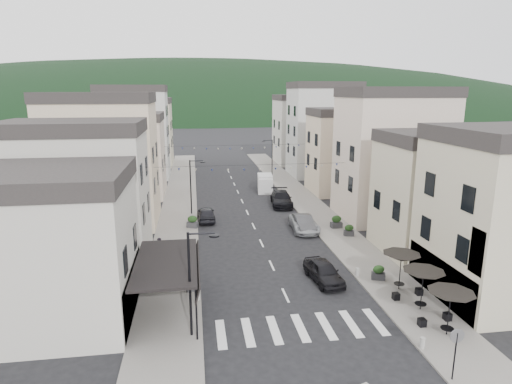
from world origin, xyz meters
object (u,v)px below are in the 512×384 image
at_px(parked_car_c, 304,223).
at_px(pedestrian_a, 187,262).
at_px(parked_car_a, 324,271).
at_px(parked_car_b, 303,223).
at_px(parked_car_e, 206,214).
at_px(delivery_van, 265,183).
at_px(pedestrian_b, 160,247).
at_px(parked_car_d, 281,199).

height_order(parked_car_c, pedestrian_a, pedestrian_a).
xyz_separation_m(parked_car_a, parked_car_c, (1.50, 11.22, -0.03)).
height_order(parked_car_b, parked_car_e, parked_car_b).
distance_m(parked_car_e, pedestrian_a, 13.09).
relative_size(parked_car_c, parked_car_e, 1.19).
bearing_deg(delivery_van, pedestrian_a, -104.17).
bearing_deg(pedestrian_b, parked_car_e, 80.75).
height_order(parked_car_d, delivery_van, delivery_van).
distance_m(parked_car_c, pedestrian_b, 14.15).
distance_m(parked_car_d, pedestrian_b, 19.43).
bearing_deg(pedestrian_b, parked_car_d, 61.50).
relative_size(parked_car_c, pedestrian_a, 3.37).
bearing_deg(delivery_van, parked_car_a, -83.88).
relative_size(parked_car_b, parked_car_c, 0.88).
xyz_separation_m(parked_car_b, parked_car_e, (-9.12, 4.61, -0.01)).
relative_size(parked_car_a, parked_car_d, 0.76).
bearing_deg(parked_car_a, parked_car_b, 75.91).
xyz_separation_m(parked_car_e, delivery_van, (8.28, 12.65, 0.40)).
distance_m(pedestrian_a, pedestrian_b, 3.97).
bearing_deg(pedestrian_a, parked_car_d, 42.84).
bearing_deg(pedestrian_b, parked_car_a, -14.40).
bearing_deg(parked_car_a, parked_car_e, 109.15).
distance_m(parked_car_d, pedestrian_a, 20.79).
bearing_deg(delivery_van, parked_car_e, -115.92).
distance_m(parked_car_a, parked_car_d, 20.66).
bearing_deg(pedestrian_a, parked_car_c, 21.30).
bearing_deg(parked_car_b, pedestrian_b, -158.14).
bearing_deg(parked_car_c, parked_car_a, -94.35).
distance_m(parked_car_c, delivery_van, 17.25).
height_order(parked_car_b, delivery_van, delivery_van).
distance_m(parked_car_c, pedestrian_a, 13.84).
height_order(parked_car_a, pedestrian_a, pedestrian_a).
bearing_deg(pedestrian_a, parked_car_e, 66.04).
distance_m(parked_car_b, parked_car_c, 0.10).
xyz_separation_m(pedestrian_a, pedestrian_b, (-2.21, 3.30, 0.02)).
bearing_deg(parked_car_b, parked_car_a, -96.44).
bearing_deg(parked_car_d, parked_car_b, -83.01).
bearing_deg(parked_car_b, pedestrian_a, -141.76).
bearing_deg(parked_car_b, parked_car_e, 153.95).
bearing_deg(parked_car_c, delivery_van, 96.30).
height_order(parked_car_a, delivery_van, delivery_van).
relative_size(parked_car_b, parked_car_e, 1.05).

